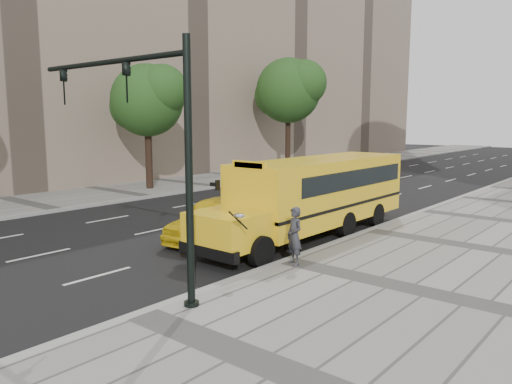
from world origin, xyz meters
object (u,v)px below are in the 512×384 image
Objects in this scene: tree_c at (289,90)px; taxi_near at (215,218)px; pedestrian at (294,236)px; taxi_far at (278,188)px; tree_b at (148,100)px; school_bus at (318,190)px; traffic_signal at (149,138)px.

taxi_near is (12.40, -21.68, -6.16)m from tree_c.
pedestrian is at bearing -26.25° from taxi_near.
tree_c reaches higher than pedestrian.
taxi_far is at bearing 153.62° from pedestrian.
tree_b is 4.50× the size of pedestrian.
school_bus is at bearing -53.68° from taxi_far.
tree_c is at bearing 150.50° from pedestrian.
school_bus is (14.90, -18.46, -5.22)m from tree_c.
traffic_signal is (7.10, -14.49, 3.41)m from taxi_far.
taxi_near is at bearing 120.22° from traffic_signal.
pedestrian reaches higher than taxi_far.
taxi_near is (-2.50, -3.22, -0.94)m from school_bus.
traffic_signal reaches higher than taxi_far.
school_bus is at bearing 94.54° from traffic_signal.
tree_b is 1.93× the size of taxi_far.
pedestrian reaches higher than taxi_near.
taxi_far is (8.50, 2.27, -5.06)m from tree_b.
traffic_signal reaches higher than school_bus.
tree_b reaches higher than school_bus.
taxi_far is at bearing 137.92° from school_bus.
tree_b is 0.82× the size of tree_c.
taxi_near is 9.82m from taxi_far.
pedestrian is (4.49, -1.13, 0.21)m from taxi_near.
pedestrian is (1.99, -4.35, -0.73)m from school_bus.
taxi_near is at bearing -60.24° from tree_c.
traffic_signal is (3.19, -5.48, 3.27)m from taxi_near.
tree_b is 14.96m from taxi_near.
school_bus is 2.81× the size of taxi_far.
pedestrian is (8.40, -10.14, 0.36)m from taxi_far.
school_bus is 6.54× the size of pedestrian.
taxi_near is (12.41, -6.75, -4.92)m from tree_b.
pedestrian is at bearing -24.98° from tree_b.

